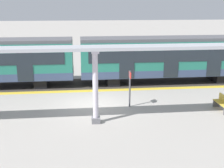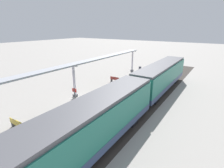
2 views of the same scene
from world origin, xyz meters
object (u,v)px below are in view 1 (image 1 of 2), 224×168
at_px(train_far_carriage, 166,59).
at_px(platform_info_sign, 130,85).
at_px(canopy_pillar_second, 95,87).
at_px(bench_near_end, 223,103).

height_order(train_far_carriage, platform_info_sign, train_far_carriage).
height_order(train_far_carriage, canopy_pillar_second, canopy_pillar_second).
bearing_deg(platform_info_sign, bench_near_end, 76.46).
height_order(canopy_pillar_second, bench_near_end, canopy_pillar_second).
distance_m(train_far_carriage, bench_near_end, 6.93).
xyz_separation_m(canopy_pillar_second, platform_info_sign, (-2.22, 2.14, -0.60)).
relative_size(train_far_carriage, bench_near_end, 8.75).
bearing_deg(canopy_pillar_second, train_far_carriage, 142.25).
distance_m(train_far_carriage, platform_info_sign, 6.57).
relative_size(train_far_carriage, canopy_pillar_second, 3.45).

